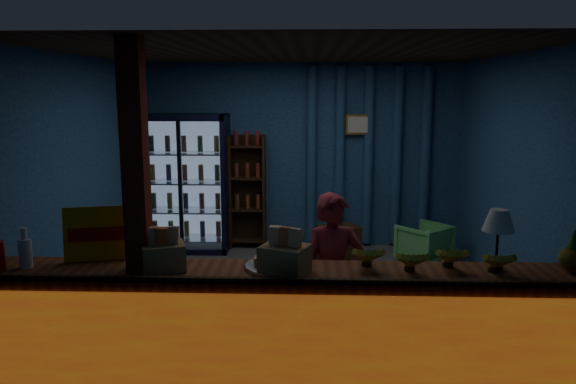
% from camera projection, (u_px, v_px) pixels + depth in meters
% --- Properties ---
extents(ground, '(4.60, 4.60, 0.00)m').
position_uv_depth(ground, '(293.00, 299.00, 6.07)').
color(ground, '#515154').
rests_on(ground, ground).
extents(room_walls, '(4.60, 4.60, 4.60)m').
position_uv_depth(room_walls, '(293.00, 155.00, 5.79)').
color(room_walls, navy).
rests_on(room_walls, ground).
extents(counter, '(4.40, 0.57, 0.99)m').
position_uv_depth(counter, '(285.00, 333.00, 4.11)').
color(counter, brown).
rests_on(counter, ground).
extents(support_post, '(0.16, 0.16, 2.60)m').
position_uv_depth(support_post, '(138.00, 222.00, 4.01)').
color(support_post, maroon).
rests_on(support_post, ground).
extents(beverage_cooler, '(1.20, 0.62, 1.90)m').
position_uv_depth(beverage_cooler, '(186.00, 184.00, 7.85)').
color(beverage_cooler, black).
rests_on(beverage_cooler, ground).
extents(bottle_shelf, '(0.50, 0.28, 1.60)m').
position_uv_depth(bottle_shelf, '(248.00, 192.00, 7.98)').
color(bottle_shelf, '#372511').
rests_on(bottle_shelf, ground).
extents(curtain_folds, '(1.74, 0.14, 2.50)m').
position_uv_depth(curtain_folds, '(368.00, 156.00, 7.90)').
color(curtain_folds, navy).
rests_on(curtain_folds, room_walls).
extents(framed_picture, '(0.36, 0.04, 0.28)m').
position_uv_depth(framed_picture, '(359.00, 125.00, 7.78)').
color(framed_picture, gold).
rests_on(framed_picture, room_walls).
extents(shopkeeper, '(0.55, 0.39, 1.42)m').
position_uv_depth(shopkeeper, '(333.00, 278.00, 4.60)').
color(shopkeeper, maroon).
rests_on(shopkeeper, ground).
extents(green_chair, '(0.80, 0.80, 0.53)m').
position_uv_depth(green_chair, '(424.00, 244.00, 7.27)').
color(green_chair, '#62C564').
rests_on(green_chair, ground).
extents(side_table, '(0.60, 0.51, 0.56)m').
position_uv_depth(side_table, '(338.00, 243.00, 7.39)').
color(side_table, '#372511').
rests_on(side_table, ground).
extents(yellow_sign, '(0.53, 0.23, 0.41)m').
position_uv_depth(yellow_sign, '(99.00, 234.00, 4.27)').
color(yellow_sign, '#E1A10B').
rests_on(yellow_sign, counter).
extents(soda_bottles, '(0.40, 0.17, 0.30)m').
position_uv_depth(soda_bottles, '(2.00, 253.00, 4.07)').
color(soda_bottles, '#B8120C').
rests_on(soda_bottles, counter).
extents(snack_box_left, '(0.39, 0.36, 0.33)m').
position_uv_depth(snack_box_left, '(285.00, 257.00, 3.96)').
color(snack_box_left, olive).
rests_on(snack_box_left, counter).
extents(snack_box_centre, '(0.36, 0.33, 0.32)m').
position_uv_depth(snack_box_centre, '(163.00, 255.00, 4.05)').
color(snack_box_centre, olive).
rests_on(snack_box_centre, counter).
extents(pastry_tray, '(0.48, 0.48, 0.08)m').
position_uv_depth(pastry_tray, '(278.00, 264.00, 4.10)').
color(pastry_tray, silver).
rests_on(pastry_tray, counter).
extents(banana_bunches, '(1.16, 0.32, 0.19)m').
position_uv_depth(banana_bunches, '(431.00, 258.00, 4.02)').
color(banana_bunches, yellow).
rests_on(banana_bunches, counter).
extents(table_lamp, '(0.23, 0.23, 0.45)m').
position_uv_depth(table_lamp, '(499.00, 223.00, 4.00)').
color(table_lamp, black).
rests_on(table_lamp, counter).
extents(pineapple, '(0.18, 0.18, 0.31)m').
position_uv_depth(pineapple, '(573.00, 255.00, 3.99)').
color(pineapple, olive).
rests_on(pineapple, counter).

